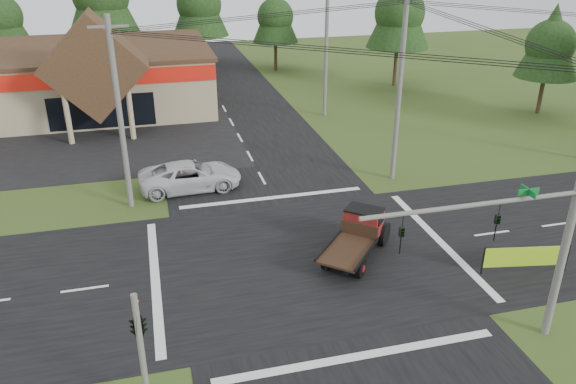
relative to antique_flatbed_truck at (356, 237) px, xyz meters
name	(u,v)px	position (x,y,z in m)	size (l,w,h in m)	color
ground	(306,259)	(-2.33, 0.39, -1.07)	(120.00, 120.00, 0.00)	#364B1A
road_ns	(306,259)	(-2.33, 0.39, -1.06)	(12.00, 120.00, 0.02)	black
road_ew	(306,259)	(-2.33, 0.39, -1.06)	(120.00, 12.00, 0.02)	black
parking_apron	(45,149)	(-16.33, 19.39, -1.06)	(28.00, 14.00, 0.02)	black
cvs_building	(34,79)	(-18.04, 29.96, 1.70)	(30.40, 18.20, 9.19)	tan
traffic_signal_mast	(527,238)	(3.49, -7.11, 3.35)	(8.12, 0.24, 7.00)	#595651
traffic_signal_corner	(137,315)	(-9.83, -6.93, 2.45)	(0.53, 2.48, 4.40)	#595651
utility_pole_nr	(576,202)	(5.17, -7.11, 4.56)	(2.00, 0.30, 11.00)	#595651
utility_pole_nw	(120,114)	(-10.33, 8.39, 4.31)	(2.00, 0.30, 10.50)	#595651
utility_pole_ne	(400,86)	(5.67, 8.39, 4.82)	(2.00, 0.30, 11.50)	#595651
utility_pole_n	(326,47)	(5.67, 22.39, 4.67)	(2.00, 0.30, 11.20)	#595651
tree_row_d	(199,2)	(-2.33, 42.39, 6.30)	(6.16, 6.16, 11.11)	#332316
tree_row_e	(275,15)	(5.67, 40.39, 4.96)	(5.04, 5.04, 9.09)	#332316
tree_side_ne	(400,10)	(15.67, 30.39, 6.30)	(6.16, 6.16, 11.11)	#332316
tree_side_e_near	(551,42)	(23.67, 18.39, 4.96)	(5.04, 5.04, 9.09)	#332316
antique_flatbed_truck	(356,237)	(0.00, 0.00, 0.00)	(1.96, 5.13, 2.15)	#5C0D14
roadside_banner	(525,259)	(6.97, -3.18, -0.39)	(4.03, 0.12, 1.38)	#8CBC19
white_pickup	(190,176)	(-6.81, 9.92, -0.23)	(2.80, 6.07, 1.69)	silver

